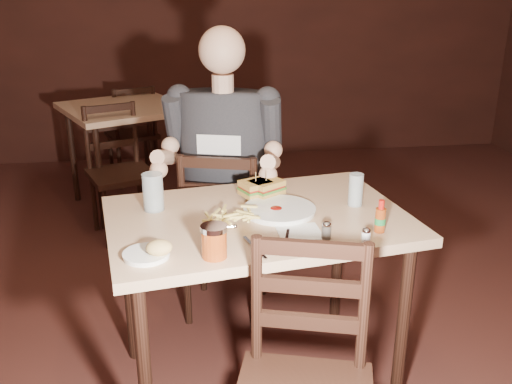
{
  "coord_description": "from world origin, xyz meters",
  "views": [
    {
      "loc": [
        -0.28,
        -1.89,
        1.64
      ],
      "look_at": [
        0.02,
        0.19,
        0.85
      ],
      "focal_mm": 40.0,
      "sensor_mm": 36.0,
      "label": 1
    }
  ],
  "objects": [
    {
      "name": "bread_roll",
      "position": [
        -0.36,
        -0.17,
        0.81
      ],
      "size": [
        0.1,
        0.08,
        0.05
      ],
      "primitive_type": "ellipsoid",
      "rotation": [
        0.0,
        0.0,
        0.15
      ],
      "color": "#DBB56D",
      "rests_on": "side_plate"
    },
    {
      "name": "fries_pile",
      "position": [
        -0.09,
        0.09,
        0.8
      ],
      "size": [
        0.27,
        0.21,
        0.04
      ],
      "primitive_type": null,
      "rotation": [
        0.0,
        0.0,
        0.15
      ],
      "color": "#E5CC68",
      "rests_on": "dinner_plate"
    },
    {
      "name": "pepper_shaker",
      "position": [
        0.23,
        -0.11,
        0.8
      ],
      "size": [
        0.04,
        0.04,
        0.06
      ],
      "primitive_type": null,
      "rotation": [
        0.0,
        0.0,
        0.15
      ],
      "color": "#38332D",
      "rests_on": "main_table"
    },
    {
      "name": "dinner_plate",
      "position": [
        0.11,
        0.16,
        0.78
      ],
      "size": [
        0.32,
        0.32,
        0.02
      ],
      "primitive_type": "cylinder",
      "rotation": [
        0.0,
        0.0,
        0.15
      ],
      "color": "white",
      "rests_on": "main_table"
    },
    {
      "name": "chair_far",
      "position": [
        -0.06,
        0.72,
        0.45
      ],
      "size": [
        0.52,
        0.55,
        0.89
      ],
      "primitive_type": null,
      "rotation": [
        0.0,
        0.0,
        2.86
      ],
      "color": "black",
      "rests_on": "ground"
    },
    {
      "name": "main_table",
      "position": [
        0.02,
        0.14,
        0.68
      ],
      "size": [
        1.25,
        0.93,
        0.77
      ],
      "rotation": [
        0.0,
        0.0,
        0.15
      ],
      "color": "tan",
      "rests_on": "ground"
    },
    {
      "name": "knife",
      "position": [
        -0.04,
        -0.15,
        0.78
      ],
      "size": [
        0.06,
        0.19,
        0.0
      ],
      "primitive_type": "cube",
      "rotation": [
        0.0,
        0.0,
        0.27
      ],
      "color": "silver",
      "rests_on": "napkin"
    },
    {
      "name": "salt_shaker",
      "position": [
        0.35,
        -0.17,
        0.8
      ],
      "size": [
        0.04,
        0.04,
        0.06
      ],
      "primitive_type": null,
      "rotation": [
        0.0,
        0.0,
        0.15
      ],
      "color": "white",
      "rests_on": "main_table"
    },
    {
      "name": "glass_left",
      "position": [
        -0.39,
        0.26,
        0.85
      ],
      "size": [
        0.09,
        0.09,
        0.15
      ],
      "primitive_type": "cylinder",
      "rotation": [
        0.0,
        0.0,
        0.15
      ],
      "color": "silver",
      "rests_on": "main_table"
    },
    {
      "name": "diner",
      "position": [
        -0.07,
        0.67,
        0.95
      ],
      "size": [
        0.67,
        0.59,
        0.98
      ],
      "primitive_type": null,
      "rotation": [
        0.0,
        0.0,
        -0.29
      ],
      "color": "#28272C",
      "rests_on": "chair_far"
    },
    {
      "name": "bg_table",
      "position": [
        -0.65,
        2.29,
        0.68
      ],
      "size": [
        1.06,
        1.06,
        0.77
      ],
      "rotation": [
        0.0,
        0.0,
        0.43
      ],
      "color": "tan",
      "rests_on": "ground"
    },
    {
      "name": "syrup_dispenser",
      "position": [
        -0.18,
        -0.19,
        0.83
      ],
      "size": [
        0.1,
        0.1,
        0.11
      ],
      "primitive_type": null,
      "rotation": [
        0.0,
        0.0,
        0.15
      ],
      "color": "#87340F",
      "rests_on": "main_table"
    },
    {
      "name": "side_plate",
      "position": [
        -0.4,
        -0.16,
        0.78
      ],
      "size": [
        0.17,
        0.17,
        0.01
      ],
      "primitive_type": "cylinder",
      "rotation": [
        0.0,
        0.0,
        0.15
      ],
      "color": "white",
      "rests_on": "main_table"
    },
    {
      "name": "sandwich_right",
      "position": [
        0.08,
        0.33,
        0.84
      ],
      "size": [
        0.17,
        0.16,
        0.11
      ],
      "primitive_type": null,
      "rotation": [
        0.0,
        0.0,
        0.57
      ],
      "color": "tan",
      "rests_on": "dinner_plate"
    },
    {
      "name": "ketchup_dollop",
      "position": [
        0.09,
        0.15,
        0.79
      ],
      "size": [
        0.05,
        0.05,
        0.01
      ],
      "primitive_type": "ellipsoid",
      "rotation": [
        0.0,
        0.0,
        0.15
      ],
      "color": "maroon",
      "rests_on": "dinner_plate"
    },
    {
      "name": "glass_right",
      "position": [
        0.42,
        0.19,
        0.84
      ],
      "size": [
        0.07,
        0.07,
        0.13
      ],
      "primitive_type": "cylinder",
      "rotation": [
        0.0,
        0.0,
        0.15
      ],
      "color": "silver",
      "rests_on": "main_table"
    },
    {
      "name": "napkin",
      "position": [
        0.14,
        -0.04,
        0.77
      ],
      "size": [
        0.16,
        0.15,
        0.0
      ],
      "primitive_type": "cube",
      "rotation": [
        0.0,
        0.0,
        0.03
      ],
      "color": "white",
      "rests_on": "main_table"
    },
    {
      "name": "fork",
      "position": [
        0.09,
        -0.08,
        0.78
      ],
      "size": [
        0.05,
        0.14,
        0.0
      ],
      "primitive_type": "cube",
      "rotation": [
        0.0,
        0.0,
        -0.26
      ],
      "color": "silver",
      "rests_on": "napkin"
    },
    {
      "name": "sandwich_left",
      "position": [
        0.03,
        0.33,
        0.84
      ],
      "size": [
        0.15,
        0.14,
        0.1
      ],
      "primitive_type": null,
      "rotation": [
        0.0,
        0.0,
        0.42
      ],
      "color": "tan",
      "rests_on": "dinner_plate"
    },
    {
      "name": "bg_chair_near",
      "position": [
        -0.65,
        1.74,
        0.43
      ],
      "size": [
        0.52,
        0.55,
        0.86
      ],
      "primitive_type": null,
      "rotation": [
        0.0,
        0.0,
        0.35
      ],
      "color": "black",
      "rests_on": "ground"
    },
    {
      "name": "room_shell",
      "position": [
        0.0,
        0.0,
        1.4
      ],
      "size": [
        7.0,
        7.0,
        7.0
      ],
      "color": "#331613",
      "rests_on": "ground"
    },
    {
      "name": "bg_chair_far",
      "position": [
        -0.65,
        2.84,
        0.41
      ],
      "size": [
        0.49,
        0.52,
        0.83
      ],
      "primitive_type": null,
      "rotation": [
        0.0,
        0.0,
        3.46
      ],
      "color": "black",
      "rests_on": "ground"
    },
    {
      "name": "hot_sauce",
      "position": [
        0.43,
        -0.07,
        0.83
      ],
      "size": [
        0.04,
        0.04,
        0.12
      ],
      "primitive_type": null,
      "rotation": [
        0.0,
        0.0,
        0.15
      ],
      "color": "#87340F",
      "rests_on": "main_table"
    }
  ]
}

